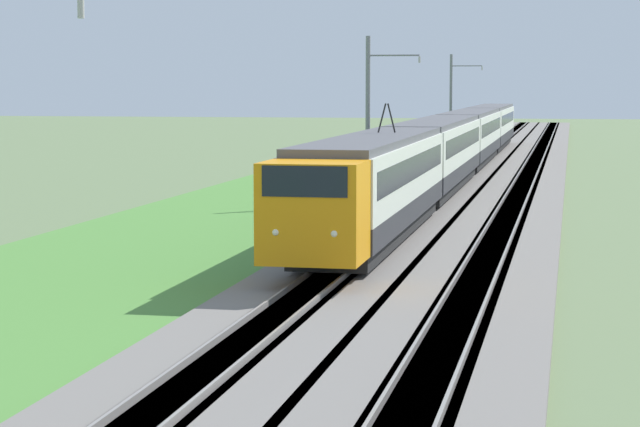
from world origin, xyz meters
name	(u,v)px	position (x,y,z in m)	size (l,w,h in m)	color
ballast_main	(429,200)	(50.00, 0.00, 0.15)	(240.00, 4.40, 0.30)	slate
ballast_adjacent	(516,201)	(50.00, -4.16, 0.15)	(240.00, 4.40, 0.30)	slate
track_main	(429,199)	(50.00, 0.00, 0.16)	(240.00, 1.57, 0.45)	#4C4238
track_adjacent	(516,201)	(50.00, -4.16, 0.16)	(240.00, 1.57, 0.45)	#4C4238
grass_verge	(307,199)	(50.00, 6.07, 0.06)	(240.00, 13.33, 0.12)	#4C8438
passenger_train	(457,141)	(64.20, 0.00, 2.34)	(85.31, 2.82, 5.01)	orange
catenary_mast_mid	(369,119)	(47.76, 2.61, 4.11)	(0.22, 2.56, 7.94)	slate
catenary_mast_far	(452,104)	(88.25, 2.61, 4.15)	(0.22, 2.56, 8.03)	slate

